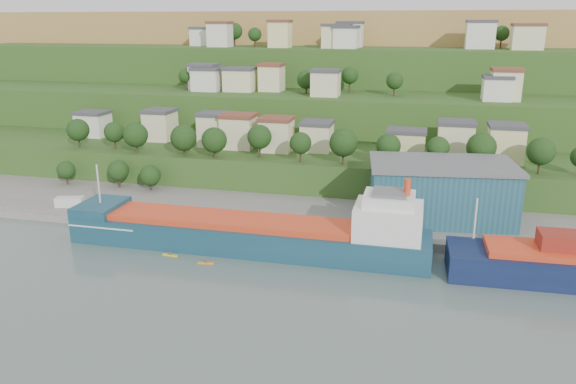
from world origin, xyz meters
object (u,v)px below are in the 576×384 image
(caravan, at_px, (70,203))
(kayak_orange, at_px, (206,262))
(cargo_ship_near, at_px, (257,236))
(warehouse, at_px, (441,190))

(caravan, distance_m, kayak_orange, 46.20)
(cargo_ship_near, distance_m, caravan, 50.51)
(warehouse, relative_size, caravan, 5.19)
(cargo_ship_near, height_order, caravan, cargo_ship_near)
(cargo_ship_near, xyz_separation_m, caravan, (-49.44, 10.33, -0.29))
(warehouse, distance_m, kayak_orange, 53.81)
(cargo_ship_near, relative_size, warehouse, 2.19)
(cargo_ship_near, xyz_separation_m, kayak_orange, (-7.55, -8.99, -2.75))
(caravan, bearing_deg, warehouse, -7.97)
(caravan, bearing_deg, kayak_orange, -40.72)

